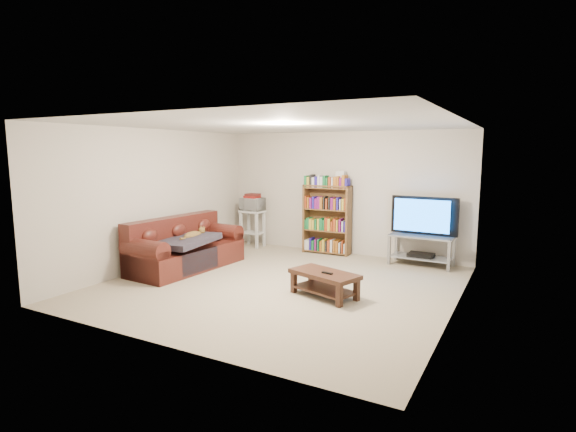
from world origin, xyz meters
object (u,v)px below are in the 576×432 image
Objects in this scene: tv_stand at (421,245)px; sofa at (184,250)px; coffee_table at (324,279)px; bookshelf at (327,218)px.

sofa is at bearing -147.21° from tv_stand.
sofa reaches higher than coffee_table.
coffee_table is (2.79, -0.28, -0.07)m from sofa.
coffee_table is 2.55m from tv_stand.
sofa is 1.55× the size of bookshelf.
coffee_table is 2.77m from bookshelf.
tv_stand is at bearing -4.75° from bookshelf.
sofa is 2.81m from coffee_table.
tv_stand reaches higher than coffee_table.
bookshelf reaches higher than tv_stand.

